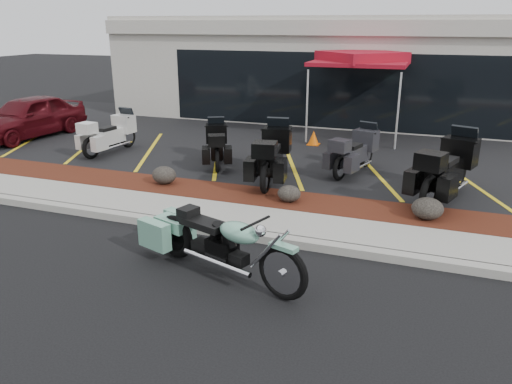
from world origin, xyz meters
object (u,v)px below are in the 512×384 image
at_px(parked_car, 28,117).
at_px(popup_canopy, 361,60).
at_px(touring_white, 127,128).
at_px(traffic_cone, 314,138).
at_px(hero_cruiser, 283,265).

height_order(parked_car, popup_canopy, popup_canopy).
distance_m(touring_white, popup_canopy, 7.65).
bearing_deg(traffic_cone, touring_white, -156.51).
bearing_deg(parked_car, hero_cruiser, -26.21).
xyz_separation_m(parked_car, traffic_cone, (9.11, 2.15, -0.46)).
bearing_deg(hero_cruiser, traffic_cone, 119.48).
height_order(touring_white, popup_canopy, popup_canopy).
height_order(parked_car, traffic_cone, parked_car).
distance_m(touring_white, traffic_cone, 5.71).
relative_size(traffic_cone, popup_canopy, 0.12).
bearing_deg(touring_white, popup_canopy, -50.77).
relative_size(touring_white, popup_canopy, 0.55).
relative_size(hero_cruiser, touring_white, 1.49).
bearing_deg(touring_white, parked_car, 95.53).
bearing_deg(traffic_cone, popup_canopy, 57.14).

